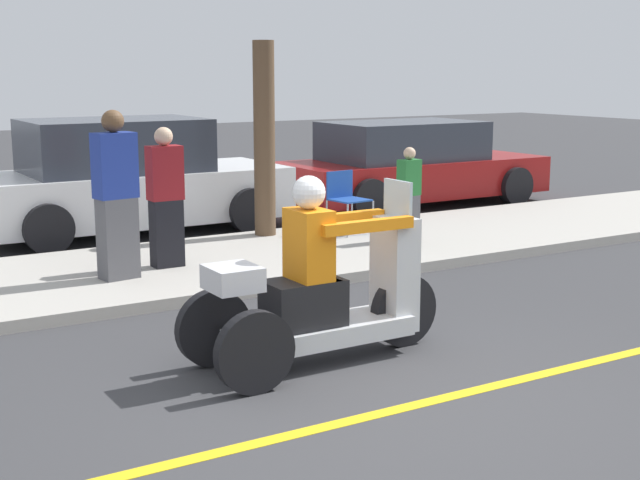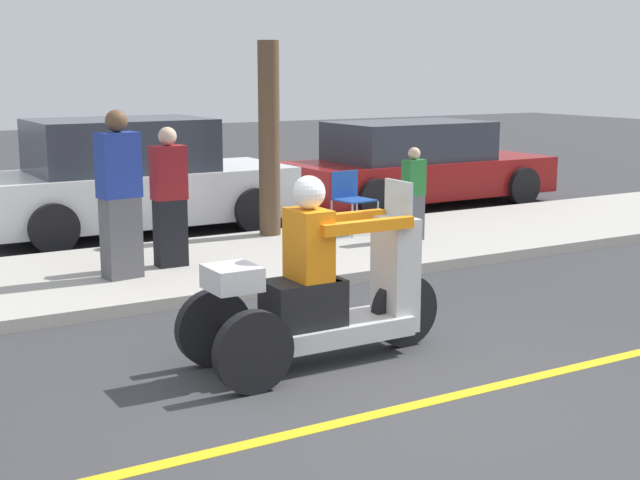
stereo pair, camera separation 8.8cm
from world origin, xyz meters
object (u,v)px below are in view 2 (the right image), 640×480
object	(u,v)px
spectator_with_child	(413,196)
folding_chair_curbside	(350,195)
spectator_far_back	(169,200)
motorcycle_trike	(321,296)
parked_car_lot_center	(416,166)
spectator_end_of_line	(120,198)
parked_car_lot_far	(132,180)
tree_trunk	(269,139)

from	to	relation	value
spectator_with_child	folding_chair_curbside	size ratio (longest dim) A/B	1.46
spectator_with_child	spectator_far_back	bearing A→B (deg)	177.46
motorcycle_trike	folding_chair_curbside	size ratio (longest dim) A/B	2.68
spectator_with_child	parked_car_lot_center	distance (m)	3.77
spectator_end_of_line	parked_car_lot_far	distance (m)	3.35
folding_chair_curbside	parked_car_lot_far	world-z (taller)	parked_car_lot_far
spectator_end_of_line	parked_car_lot_far	world-z (taller)	spectator_end_of_line
parked_car_lot_center	tree_trunk	bearing A→B (deg)	-154.90
spectator_far_back	spectator_end_of_line	world-z (taller)	spectator_end_of_line
parked_car_lot_far	tree_trunk	bearing A→B (deg)	-52.78
motorcycle_trike	parked_car_lot_center	world-z (taller)	motorcycle_trike
spectator_end_of_line	spectator_with_child	xyz separation A→B (m)	(3.89, 0.13, -0.27)
spectator_with_child	tree_trunk	distance (m)	2.02
parked_car_lot_far	spectator_with_child	bearing A→B (deg)	-47.96
spectator_with_child	tree_trunk	world-z (taller)	tree_trunk
spectator_end_of_line	spectator_far_back	bearing A→B (deg)	22.91
spectator_far_back	tree_trunk	bearing A→B (deg)	31.80
motorcycle_trike	spectator_end_of_line	distance (m)	3.21
motorcycle_trike	spectator_far_back	xyz separation A→B (m)	(0.06, 3.40, 0.33)
folding_chair_curbside	parked_car_lot_center	size ratio (longest dim) A/B	0.18
spectator_far_back	parked_car_lot_far	size ratio (longest dim) A/B	0.36
motorcycle_trike	tree_trunk	xyz separation A→B (m)	(1.90, 4.54, 0.85)
spectator_end_of_line	parked_car_lot_center	xyz separation A→B (m)	(6.17, 3.14, -0.30)
spectator_with_child	parked_car_lot_center	bearing A→B (deg)	52.86
spectator_end_of_line	tree_trunk	size ratio (longest dim) A/B	0.70
spectator_with_child	parked_car_lot_far	distance (m)	4.04
spectator_end_of_line	folding_chair_curbside	size ratio (longest dim) A/B	2.15
folding_chair_curbside	tree_trunk	world-z (taller)	tree_trunk
spectator_end_of_line	spectator_with_child	world-z (taller)	spectator_end_of_line
spectator_end_of_line	motorcycle_trike	bearing A→B (deg)	-79.34
motorcycle_trike	folding_chair_curbside	xyz separation A→B (m)	(2.91, 4.14, 0.09)
parked_car_lot_far	parked_car_lot_center	size ratio (longest dim) A/B	0.94
motorcycle_trike	spectator_far_back	bearing A→B (deg)	88.93
spectator_far_back	parked_car_lot_center	bearing A→B (deg)	27.43
parked_car_lot_far	parked_car_lot_center	bearing A→B (deg)	0.10
folding_chair_curbside	motorcycle_trike	bearing A→B (deg)	-125.09
spectator_with_child	folding_chair_curbside	world-z (taller)	spectator_with_child
spectator_far_back	parked_car_lot_center	distance (m)	6.22
spectator_far_back	spectator_with_child	bearing A→B (deg)	-2.54
tree_trunk	motorcycle_trike	bearing A→B (deg)	-112.74
spectator_with_child	parked_car_lot_center	size ratio (longest dim) A/B	0.26
spectator_with_child	tree_trunk	bearing A→B (deg)	137.51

